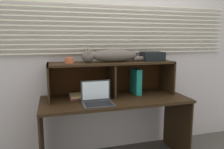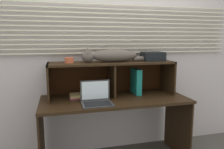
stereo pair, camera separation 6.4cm
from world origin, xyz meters
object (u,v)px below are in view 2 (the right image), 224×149
at_px(laptop, 97,99).
at_px(cat, 112,56).
at_px(binder_upright, 136,81).
at_px(book_stack, 78,96).
at_px(storage_box, 153,56).
at_px(small_basket, 69,60).

bearing_deg(laptop, cat, 48.91).
xyz_separation_m(binder_upright, book_stack, (-0.68, -0.00, -0.13)).
bearing_deg(cat, binder_upright, 0.00).
distance_m(cat, storage_box, 0.50).
height_order(cat, laptop, cat).
bearing_deg(book_stack, laptop, -58.49).
relative_size(laptop, book_stack, 1.46).
bearing_deg(laptop, small_basket, 133.05).
xyz_separation_m(cat, binder_upright, (0.29, 0.00, -0.31)).
distance_m(laptop, book_stack, 0.31).
bearing_deg(binder_upright, storage_box, 0.00).
xyz_separation_m(cat, small_basket, (-0.48, 0.00, -0.04)).
bearing_deg(binder_upright, book_stack, -179.75).
bearing_deg(cat, small_basket, 180.00).
relative_size(cat, binder_upright, 2.92).
height_order(laptop, binder_upright, binder_upright).
distance_m(book_stack, storage_box, 0.99).
relative_size(cat, small_basket, 9.09).
height_order(cat, storage_box, cat).
xyz_separation_m(laptop, small_basket, (-0.25, 0.26, 0.37)).
bearing_deg(cat, book_stack, -179.57).
distance_m(cat, laptop, 0.54).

